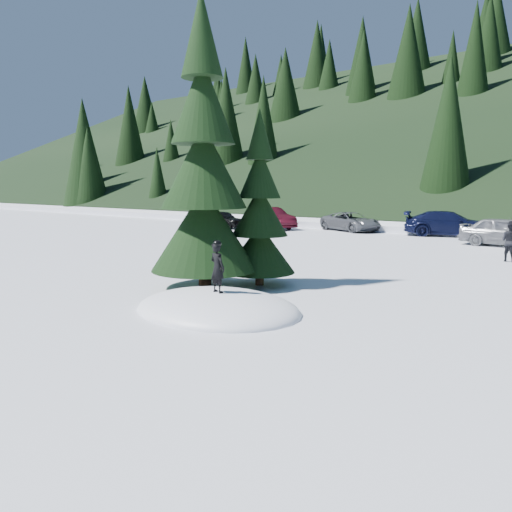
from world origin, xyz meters
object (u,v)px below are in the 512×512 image
Objects in this scene: spruce_short at (260,218)px; car_3 at (449,224)px; spruce_tall at (204,177)px; car_2 at (351,222)px; car_1 at (270,218)px; child_skier at (218,268)px; adult_0 at (511,241)px; car_4 at (506,232)px; car_0 at (222,219)px.

spruce_short is 1.01× the size of car_3.
spruce_tall is 20.93m from car_2.
car_2 is at bearing 106.10° from spruce_tall.
car_1 and car_3 have the same top height.
spruce_tall is at bearing -32.85° from child_skier.
child_skier is 0.23× the size of car_3.
car_3 is at bearing -57.59° from car_1.
spruce_tall is at bearing -125.54° from spruce_short.
car_1 is at bearing 83.06° from car_3.
adult_0 is at bearing 63.98° from spruce_short.
spruce_tall is 1.60× the size of spruce_short.
spruce_tall is 17.82m from car_4.
spruce_tall reaches higher than car_4.
car_2 is at bearing -66.34° from car_0.
car_4 is at bearing -90.63° from child_skier.
child_skier is 0.26× the size of car_2.
car_3 is at bearing -79.43° from child_skier.
car_0 is (-16.49, 18.09, -0.45)m from child_skier.
car_2 is 1.05× the size of car_4.
spruce_short is at bearing -62.34° from child_skier.
spruce_tall reaches higher than car_3.
car_0 is (-20.19, 4.66, -0.19)m from adult_0.
car_2 is at bearing -50.03° from car_1.
car_4 is at bearing -51.89° from adult_0.
car_4 is at bearing 77.06° from spruce_short.
car_3 is at bearing -73.83° from car_0.
car_3 is 1.21× the size of car_4.
car_2 is at bearing 76.84° from car_4.
child_skier reaches higher than car_2.
car_4 is (18.82, 0.79, 0.10)m from car_0.
adult_0 is 0.36× the size of car_2.
spruce_short is 20.64m from car_1.
car_4 is (10.35, -2.91, 0.11)m from car_2.
child_skier reaches higher than adult_0.
car_2 is at bearing -63.40° from child_skier.
spruce_short is 1.42× the size of car_0.
adult_0 is at bearing -99.03° from child_skier.
spruce_tall is 21.75m from car_0.
child_skier is (1.27, -3.25, -1.01)m from spruce_short.
car_4 is (4.59, 17.03, -2.57)m from spruce_tall.
car_3 is (-1.64, 22.39, -0.32)m from child_skier.
spruce_tall is at bearing 86.66° from adult_0.
car_3 reaches higher than car_0.
car_1 is (-13.45, 19.85, -0.32)m from child_skier.
car_0 is 15.46m from car_3.
spruce_short is at bearing 54.46° from spruce_tall.
child_skier is 24.48m from car_0.
car_3 is at bearing 91.11° from spruce_short.
car_2 is at bearing -11.57° from adult_0.
child_skier is 0.28× the size of car_4.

